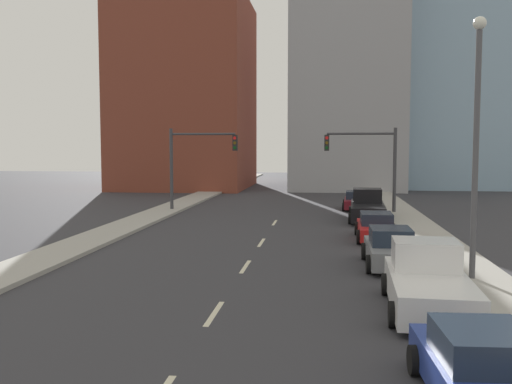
% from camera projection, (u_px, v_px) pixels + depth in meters
% --- Properties ---
extents(sidewalk_left, '(2.41, 92.01, 0.18)m').
position_uv_depth(sidewalk_left, '(191.00, 200.00, 48.61)').
color(sidewalk_left, '#9E9B93').
rests_on(sidewalk_left, ground).
extents(sidewalk_right, '(2.41, 92.01, 0.18)m').
position_uv_depth(sidewalk_right, '(390.00, 203.00, 46.60)').
color(sidewalk_right, '#9E9B93').
rests_on(sidewalk_right, ground).
extents(lane_stripe_at_14m, '(0.16, 2.40, 0.01)m').
position_uv_depth(lane_stripe_at_14m, '(214.00, 313.00, 16.02)').
color(lane_stripe_at_14m, beige).
rests_on(lane_stripe_at_14m, ground).
extents(lane_stripe_at_20m, '(0.16, 2.40, 0.01)m').
position_uv_depth(lane_stripe_at_20m, '(245.00, 267.00, 22.23)').
color(lane_stripe_at_20m, beige).
rests_on(lane_stripe_at_20m, ground).
extents(lane_stripe_at_26m, '(0.16, 2.40, 0.01)m').
position_uv_depth(lane_stripe_at_26m, '(261.00, 243.00, 27.78)').
color(lane_stripe_at_26m, beige).
rests_on(lane_stripe_at_26m, ground).
extents(lane_stripe_at_33m, '(0.16, 2.40, 0.01)m').
position_uv_depth(lane_stripe_at_33m, '(275.00, 223.00, 35.01)').
color(lane_stripe_at_33m, beige).
rests_on(lane_stripe_at_33m, ground).
extents(building_brick_left, '(14.00, 16.00, 21.11)m').
position_uv_depth(building_brick_left, '(187.00, 94.00, 64.36)').
color(building_brick_left, brown).
rests_on(building_brick_left, ground).
extents(building_office_center, '(12.00, 20.00, 30.47)m').
position_uv_depth(building_office_center, '(345.00, 55.00, 65.80)').
color(building_office_center, '#99999E').
rests_on(building_office_center, ground).
extents(building_glass_right, '(13.00, 20.00, 39.02)m').
position_uv_depth(building_glass_right, '(446.00, 22.00, 67.98)').
color(building_glass_right, '#8CADC6').
rests_on(building_glass_right, ground).
extents(traffic_signal_left, '(4.93, 0.35, 5.95)m').
position_uv_depth(traffic_signal_left, '(191.00, 157.00, 40.68)').
color(traffic_signal_left, '#38383D').
rests_on(traffic_signal_left, ground).
extents(traffic_signal_right, '(4.93, 0.35, 5.95)m').
position_uv_depth(traffic_signal_right, '(373.00, 158.00, 39.14)').
color(traffic_signal_right, '#38383D').
rests_on(traffic_signal_right, ground).
extents(street_lamp, '(0.44, 0.44, 8.99)m').
position_uv_depth(street_lamp, '(476.00, 132.00, 19.17)').
color(street_lamp, '#4C4C51').
rests_on(street_lamp, ground).
extents(sedan_blue, '(2.27, 4.38, 1.43)m').
position_uv_depth(sedan_blue, '(483.00, 371.00, 10.27)').
color(sedan_blue, navy).
rests_on(sedan_blue, ground).
extents(pickup_truck_white, '(2.58, 5.37, 1.92)m').
position_uv_depth(pickup_truck_white, '(428.00, 283.00, 16.31)').
color(pickup_truck_white, silver).
rests_on(pickup_truck_white, ground).
extents(sedan_gray, '(2.03, 4.28, 1.53)m').
position_uv_depth(sedan_gray, '(390.00, 249.00, 22.17)').
color(sedan_gray, slate).
rests_on(sedan_gray, ground).
extents(sedan_red, '(2.10, 4.66, 1.37)m').
position_uv_depth(sedan_red, '(376.00, 227.00, 28.57)').
color(sedan_red, red).
rests_on(sedan_red, ground).
extents(pickup_truck_black, '(2.56, 6.37, 1.96)m').
position_uv_depth(pickup_truck_black, '(367.00, 208.00, 36.20)').
color(pickup_truck_black, black).
rests_on(pickup_truck_black, ground).
extents(sedan_maroon, '(2.23, 4.35, 1.37)m').
position_uv_depth(sedan_maroon, '(357.00, 201.00, 42.28)').
color(sedan_maroon, maroon).
rests_on(sedan_maroon, ground).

